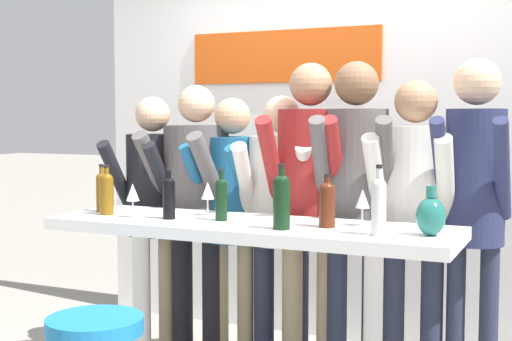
{
  "coord_description": "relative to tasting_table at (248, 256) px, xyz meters",
  "views": [
    {
      "loc": [
        1.49,
        -3.17,
        1.53
      ],
      "look_at": [
        0.0,
        0.09,
        1.26
      ],
      "focal_mm": 50.0,
      "sensor_mm": 36.0,
      "label": 1
    }
  ],
  "objects": [
    {
      "name": "back_wall",
      "position": [
        -0.0,
        1.5,
        0.6
      ],
      "size": [
        3.66,
        0.12,
        2.87
      ],
      "color": "white",
      "rests_on": "ground_plane"
    },
    {
      "name": "tasting_table",
      "position": [
        0.0,
        0.0,
        0.0
      ],
      "size": [
        2.06,
        0.61,
        1.01
      ],
      "color": "white",
      "rests_on": "ground_plane"
    },
    {
      "name": "person_far_left",
      "position": [
        -0.93,
        0.58,
        0.19
      ],
      "size": [
        0.4,
        0.51,
        1.65
      ],
      "rotation": [
        0.0,
        0.0,
        0.02
      ],
      "color": "gray",
      "rests_on": "ground_plane"
    },
    {
      "name": "person_left",
      "position": [
        -0.62,
        0.58,
        0.22
      ],
      "size": [
        0.49,
        0.58,
        1.72
      ],
      "rotation": [
        0.0,
        0.0,
        -0.05
      ],
      "color": "black",
      "rests_on": "ground_plane"
    },
    {
      "name": "person_center_left",
      "position": [
        -0.39,
        0.6,
        0.19
      ],
      "size": [
        0.37,
        0.49,
        1.64
      ],
      "rotation": [
        0.0,
        0.0,
        -0.01
      ],
      "color": "gray",
      "rests_on": "ground_plane"
    },
    {
      "name": "person_center",
      "position": [
        -0.09,
        0.63,
        0.18
      ],
      "size": [
        0.51,
        0.6,
        1.65
      ],
      "rotation": [
        0.0,
        0.0,
        0.2
      ],
      "color": "#23283D",
      "rests_on": "ground_plane"
    },
    {
      "name": "person_center_right",
      "position": [
        0.12,
        0.54,
        0.3
      ],
      "size": [
        0.48,
        0.6,
        1.83
      ],
      "rotation": [
        0.0,
        0.0,
        0.12
      ],
      "color": "gray",
      "rests_on": "ground_plane"
    },
    {
      "name": "person_right",
      "position": [
        0.39,
        0.54,
        0.3
      ],
      "size": [
        0.48,
        0.61,
        1.83
      ],
      "rotation": [
        0.0,
        0.0,
        0.2
      ],
      "color": "#23283D",
      "rests_on": "ground_plane"
    },
    {
      "name": "person_far_right",
      "position": [
        0.7,
        0.57,
        0.23
      ],
      "size": [
        0.46,
        0.57,
        1.72
      ],
      "rotation": [
        0.0,
        0.0,
        0.07
      ],
      "color": "#23283D",
      "rests_on": "ground_plane"
    },
    {
      "name": "person_rightmost",
      "position": [
        1.0,
        0.59,
        0.32
      ],
      "size": [
        0.37,
        0.52,
        1.83
      ],
      "rotation": [
        0.0,
        0.0,
        0.02
      ],
      "color": "#23283D",
      "rests_on": "ground_plane"
    },
    {
      "name": "wine_bottle_0",
      "position": [
        0.69,
        -0.13,
        0.31
      ],
      "size": [
        0.07,
        0.07,
        0.31
      ],
      "color": "#B7BCC1",
      "rests_on": "tasting_table"
    },
    {
      "name": "wine_bottle_1",
      "position": [
        -0.14,
        -0.01,
        0.29
      ],
      "size": [
        0.06,
        0.06,
        0.26
      ],
      "color": "black",
      "rests_on": "tasting_table"
    },
    {
      "name": "wine_bottle_2",
      "position": [
        -0.41,
        -0.07,
        0.29
      ],
      "size": [
        0.06,
        0.06,
        0.26
      ],
      "color": "black",
      "rests_on": "tasting_table"
    },
    {
      "name": "wine_bottle_3",
      "position": [
        0.24,
        -0.14,
        0.31
      ],
      "size": [
        0.08,
        0.08,
        0.31
      ],
      "color": "black",
      "rests_on": "tasting_table"
    },
    {
      "name": "wine_bottle_4",
      "position": [
        0.41,
        0.0,
        0.29
      ],
      "size": [
        0.08,
        0.08,
        0.25
      ],
      "color": "#4C1E0F",
      "rests_on": "tasting_table"
    },
    {
      "name": "wine_bottle_5",
      "position": [
        -0.89,
        0.01,
        0.29
      ],
      "size": [
        0.06,
        0.06,
        0.26
      ],
      "color": "brown",
      "rests_on": "tasting_table"
    },
    {
      "name": "wine_bottle_6",
      "position": [
        -0.8,
        -0.07,
        0.29
      ],
      "size": [
        0.07,
        0.07,
        0.26
      ],
      "color": "brown",
      "rests_on": "tasting_table"
    },
    {
      "name": "wine_glass_0",
      "position": [
        0.55,
        0.11,
        0.29
      ],
      "size": [
        0.07,
        0.07,
        0.18
      ],
      "color": "silver",
      "rests_on": "tasting_table"
    },
    {
      "name": "wine_glass_1",
      "position": [
        -0.61,
        -0.11,
        0.29
      ],
      "size": [
        0.07,
        0.07,
        0.18
      ],
      "color": "silver",
      "rests_on": "tasting_table"
    },
    {
      "name": "wine_glass_2",
      "position": [
        -0.3,
        0.13,
        0.29
      ],
      "size": [
        0.07,
        0.07,
        0.18
      ],
      "color": "silver",
      "rests_on": "tasting_table"
    },
    {
      "name": "decorative_vase",
      "position": [
        0.9,
        -0.04,
        0.26
      ],
      "size": [
        0.13,
        0.13,
        0.22
      ],
      "color": "#1E665B",
      "rests_on": "tasting_table"
    }
  ]
}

